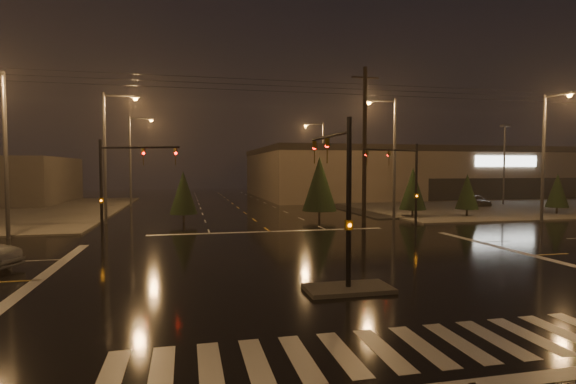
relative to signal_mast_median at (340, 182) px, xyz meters
name	(u,v)px	position (x,y,z in m)	size (l,w,h in m)	color
ground	(316,266)	(0.00, 3.07, -3.75)	(140.00, 140.00, 0.00)	black
sidewalk_ne	(481,202)	(30.00, 33.07, -3.69)	(36.00, 36.00, 0.12)	#403E39
median_island	(348,289)	(0.00, -0.93, -3.68)	(3.00, 1.60, 0.15)	#403E39
crosswalk	(422,346)	(0.00, -5.93, -3.75)	(15.00, 2.60, 0.01)	beige
stop_bar_far	(270,232)	(0.00, 14.07, -3.75)	(16.00, 0.50, 0.01)	beige
parking_lot	(528,203)	(35.00, 31.07, -3.71)	(50.00, 24.00, 0.08)	black
retail_building	(445,171)	(35.00, 49.06, 0.09)	(60.20, 28.30, 7.20)	#766854
signal_mast_median	(340,182)	(0.00, 0.00, 0.00)	(0.25, 4.59, 6.00)	black
signal_mast_ne	(406,175)	(9.50, 13.21, 0.04)	(4.84, 1.86, 6.00)	black
signal_mast_nw	(117,176)	(-9.50, 13.21, 0.04)	(4.84, 1.86, 6.00)	black
streetlight_1	(109,148)	(-11.18, 21.07, 2.05)	(2.77, 0.32, 10.00)	#38383A
streetlight_2	(133,155)	(-11.18, 37.07, 2.05)	(2.77, 0.32, 10.00)	#38383A
streetlight_3	(391,150)	(11.18, 19.07, 2.05)	(2.77, 0.32, 10.00)	#38383A
streetlight_4	(321,156)	(11.18, 39.07, 2.05)	(2.77, 0.32, 10.00)	#38383A
streetlight_5	(3,142)	(-16.00, 14.26, 2.05)	(0.32, 2.77, 10.00)	#38383A
streetlight_6	(547,149)	(22.00, 14.26, 2.05)	(0.32, 2.77, 10.00)	#38383A
utility_pole_1	(365,144)	(8.00, 17.07, 2.38)	(2.20, 0.32, 12.00)	black
conifer_0	(413,189)	(13.65, 19.87, -1.26)	(2.30, 2.30, 4.29)	black
conifer_1	(467,192)	(18.52, 19.24, -1.52)	(1.97, 1.97, 3.78)	black
conifer_2	(557,190)	(27.74, 19.08, -1.51)	(1.97, 1.97, 3.78)	black
conifer_3	(183,193)	(-5.68, 20.39, -1.38)	(2.15, 2.15, 4.06)	black
conifer_4	(319,184)	(5.44, 20.56, -0.78)	(2.91, 2.91, 5.24)	black
car_parked	(475,200)	(26.02, 28.62, -3.06)	(1.62, 4.03, 1.37)	black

